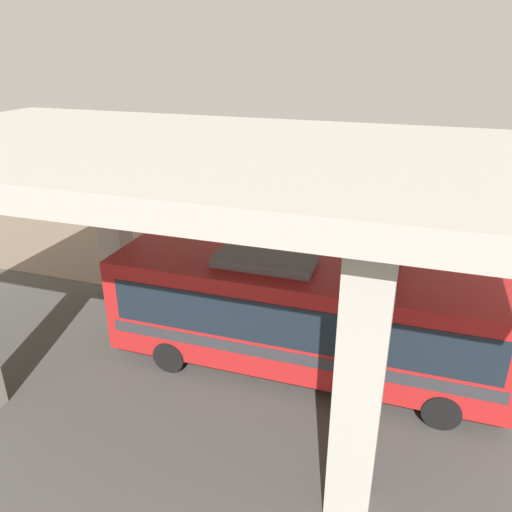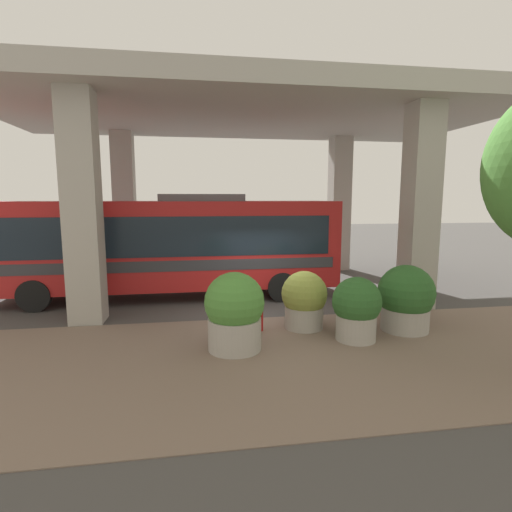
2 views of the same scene
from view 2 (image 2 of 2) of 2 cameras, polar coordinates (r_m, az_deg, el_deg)
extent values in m
plane|color=#474442|center=(11.76, 1.31, -8.87)|extent=(80.00, 80.00, 0.00)
cube|color=#7A6656|center=(8.99, 4.83, -14.35)|extent=(6.00, 40.00, 0.02)
cube|color=#ADA89E|center=(13.52, 22.38, 6.36)|extent=(0.90, 0.90, 6.32)
cube|color=#ADA89E|center=(11.93, -23.55, 6.13)|extent=(0.90, 0.90, 6.32)
cube|color=#ADA89E|center=(19.83, 11.79, 7.22)|extent=(0.90, 0.90, 6.32)
cube|color=#ADA89E|center=(18.79, -18.23, 6.93)|extent=(0.90, 0.90, 6.32)
cube|color=#ADA89E|center=(15.51, -1.41, 20.01)|extent=(9.40, 17.98, 0.60)
cube|color=#B21E1E|center=(14.21, -12.29, 1.78)|extent=(2.69, 11.53, 2.91)
cube|color=#19232D|center=(14.18, -12.33, 3.18)|extent=(2.73, 10.61, 1.28)
cube|color=#333338|center=(14.29, -12.22, -0.54)|extent=(2.73, 10.96, 0.35)
cube|color=slate|center=(14.11, -7.76, 8.26)|extent=(1.34, 2.88, 0.24)
cylinder|color=black|center=(14.05, -29.14, -4.98)|extent=(0.28, 1.00, 1.00)
cylinder|color=black|center=(16.39, -26.13, -3.01)|extent=(0.28, 1.00, 1.00)
cylinder|color=black|center=(13.50, 3.73, -4.44)|extent=(0.28, 1.00, 1.00)
cylinder|color=black|center=(15.92, 1.73, -2.46)|extent=(0.28, 1.00, 1.00)
cylinder|color=#B21919|center=(10.55, 0.51, -8.85)|extent=(0.19, 0.19, 0.72)
sphere|color=#B21919|center=(10.43, 0.51, -6.66)|extent=(0.18, 0.18, 0.18)
cylinder|color=#B21919|center=(10.39, 0.64, -8.50)|extent=(0.11, 0.08, 0.08)
cylinder|color=#B21919|center=(10.65, 0.39, -8.07)|extent=(0.11, 0.08, 0.08)
cylinder|color=#ADA89E|center=(11.31, 20.47, -8.44)|extent=(1.21, 1.21, 0.63)
sphere|color=#2D6028|center=(11.13, 20.66, -4.92)|extent=(1.45, 1.45, 1.45)
sphere|color=#993F8C|center=(11.37, 20.75, -5.84)|extent=(0.42, 0.42, 0.42)
cylinder|color=#ADA89E|center=(10.87, 6.85, -8.67)|extent=(1.02, 1.02, 0.61)
sphere|color=olive|center=(10.70, 6.91, -5.39)|extent=(1.21, 1.21, 1.21)
sphere|color=#BF334C|center=(10.90, 7.23, -6.18)|extent=(0.36, 0.36, 0.36)
cylinder|color=#ADA89E|center=(10.21, 14.07, -9.87)|extent=(0.97, 0.97, 0.66)
sphere|color=#2D6028|center=(10.03, 14.20, -6.30)|extent=(1.19, 1.19, 1.19)
sphere|color=#BF334C|center=(10.22, 14.40, -7.14)|extent=(0.34, 0.34, 0.34)
cylinder|color=#ADA89E|center=(9.32, -3.06, -11.07)|extent=(1.22, 1.22, 0.76)
sphere|color=#4C8C38|center=(9.10, -3.10, -6.58)|extent=(1.37, 1.37, 1.37)
sphere|color=#BF334C|center=(9.31, -2.43, -7.54)|extent=(0.43, 0.43, 0.43)
camera|label=1|loc=(27.41, -17.26, 20.12)|focal=35.00mm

